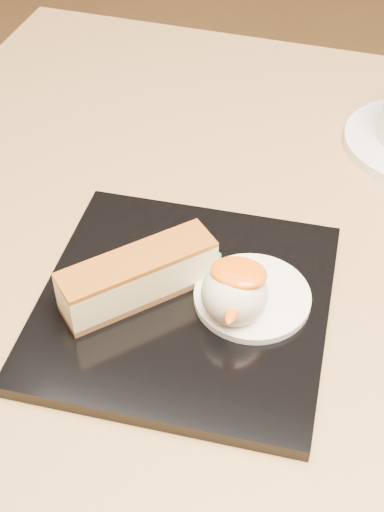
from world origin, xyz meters
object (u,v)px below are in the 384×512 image
(dessert_plate, at_px, (185,304))
(ice_cream_scoop, at_px, (234,293))
(table, at_px, (260,392))
(cheesecake, at_px, (138,277))

(dessert_plate, xyz_separation_m, ice_cream_scoop, (0.04, -0.00, 0.03))
(table, relative_size, dessert_plate, 3.64)
(table, xyz_separation_m, ice_cream_scoop, (-0.02, -0.06, 0.19))
(table, bearing_deg, ice_cream_scoop, -109.62)
(table, xyz_separation_m, dessert_plate, (-0.06, -0.05, 0.16))
(ice_cream_scoop, bearing_deg, table, 70.38)
(table, relative_size, cheesecake, 7.20)
(table, height_order, cheesecake, cheesecake)
(ice_cream_scoop, bearing_deg, dessert_plate, 172.87)
(cheesecake, distance_m, ice_cream_scoop, 0.08)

